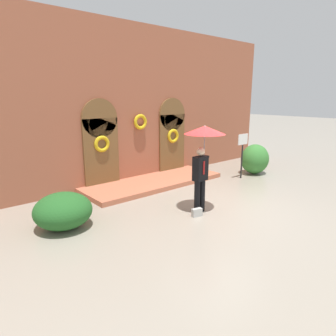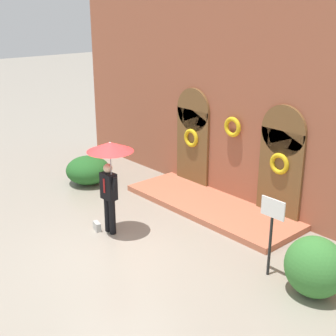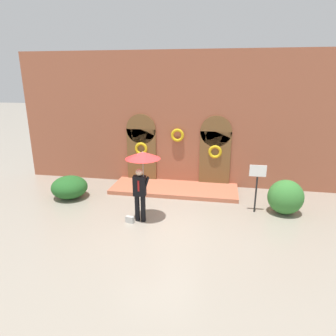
# 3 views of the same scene
# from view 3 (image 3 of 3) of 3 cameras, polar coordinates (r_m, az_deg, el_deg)

# --- Properties ---
(ground_plane) EXTENTS (80.00, 80.00, 0.00)m
(ground_plane) POSITION_cam_3_polar(r_m,az_deg,el_deg) (9.82, -1.70, -10.76)
(ground_plane) COLOR gray
(building_facade) EXTENTS (14.00, 2.30, 5.60)m
(building_facade) POSITION_cam_3_polar(r_m,az_deg,el_deg) (12.91, 2.04, 8.60)
(building_facade) COLOR #9E563D
(building_facade) RESTS_ON ground
(person_with_umbrella) EXTENTS (1.10, 1.10, 2.36)m
(person_with_umbrella) POSITION_cam_3_polar(r_m,az_deg,el_deg) (9.38, -4.98, 0.46)
(person_with_umbrella) COLOR black
(person_with_umbrella) RESTS_ON ground
(handbag) EXTENTS (0.30, 0.18, 0.22)m
(handbag) POSITION_cam_3_polar(r_m,az_deg,el_deg) (9.98, -7.27, -9.71)
(handbag) COLOR #B7B7B2
(handbag) RESTS_ON ground
(sign_post) EXTENTS (0.56, 0.06, 1.72)m
(sign_post) POSITION_cam_3_polar(r_m,az_deg,el_deg) (10.68, 16.60, -2.35)
(sign_post) COLOR black
(sign_post) RESTS_ON ground
(shrub_left) EXTENTS (1.38, 1.37, 0.87)m
(shrub_left) POSITION_cam_3_polar(r_m,az_deg,el_deg) (12.34, -18.25, -3.48)
(shrub_left) COLOR #235B23
(shrub_left) RESTS_ON ground
(shrub_right) EXTENTS (1.20, 1.08, 1.21)m
(shrub_right) POSITION_cam_3_polar(r_m,az_deg,el_deg) (11.10, 21.48, -5.17)
(shrub_right) COLOR #387A33
(shrub_right) RESTS_ON ground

